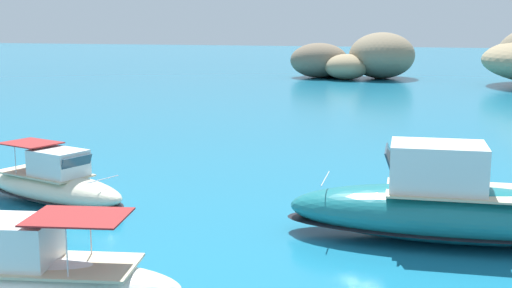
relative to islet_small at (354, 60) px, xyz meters
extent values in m
ellipsoid|color=#9E8966|center=(-3.04, 1.55, -0.80)|extent=(9.39, 8.32, 2.83)
ellipsoid|color=#84755B|center=(3.43, 0.09, 0.59)|extent=(8.88, 11.81, 5.61)
ellipsoid|color=#756651|center=(-4.16, -1.16, -0.07)|extent=(9.42, 9.43, 4.28)
ellipsoid|color=#9E8966|center=(-0.26, -3.16, -0.68)|extent=(6.78, 7.71, 3.05)
ellipsoid|color=#756651|center=(-3.49, 3.80, -1.02)|extent=(6.68, 6.88, 2.38)
ellipsoid|color=white|center=(6.19, -71.56, -1.61)|extent=(7.42, 3.73, 1.21)
cube|color=#C6B793|center=(6.71, -71.44, -1.09)|extent=(4.23, 2.67, 0.06)
cube|color=silver|center=(5.84, -71.64, -0.56)|extent=(2.28, 1.92, 1.00)
cube|color=maroon|center=(7.40, -71.27, 0.05)|extent=(2.46, 2.12, 0.04)
cylinder|color=silver|center=(7.57, -72.00, -0.52)|extent=(0.03, 0.03, 1.14)
cylinder|color=silver|center=(7.23, -70.54, -0.52)|extent=(0.03, 0.03, 1.14)
ellipsoid|color=beige|center=(1.00, -63.31, -1.64)|extent=(6.99, 3.67, 1.14)
ellipsoid|color=black|center=(1.00, -63.31, -1.90)|extent=(7.13, 3.74, 0.14)
cube|color=#C6B793|center=(0.51, -63.18, -1.16)|extent=(4.00, 2.60, 0.06)
cube|color=silver|center=(1.32, -63.40, -0.66)|extent=(2.17, 1.84, 0.94)
cube|color=#2D4756|center=(2.24, -63.65, -0.56)|extent=(0.55, 1.32, 0.50)
cylinder|color=silver|center=(3.52, -63.99, -0.98)|extent=(0.40, 1.37, 0.04)
cube|color=maroon|center=(-0.14, -63.01, -0.09)|extent=(2.34, 2.03, 0.04)
cylinder|color=silver|center=(0.05, -62.33, -0.62)|extent=(0.03, 0.03, 1.07)
cylinder|color=silver|center=(-0.32, -63.69, -0.62)|extent=(0.03, 0.03, 1.07)
ellipsoid|color=#19727A|center=(15.04, -63.13, -1.37)|extent=(10.16, 4.03, 1.68)
ellipsoid|color=black|center=(15.04, -63.13, -1.75)|extent=(10.36, 4.11, 0.20)
cube|color=#C6B793|center=(15.78, -63.05, -0.65)|extent=(5.69, 3.10, 0.06)
cube|color=silver|center=(14.55, -63.18, 0.07)|extent=(2.98, 2.37, 1.39)
cube|color=#2D4756|center=(13.15, -63.33, 0.21)|extent=(0.52, 1.95, 0.73)
cylinder|color=silver|center=(11.21, -63.55, -0.47)|extent=(0.26, 2.07, 0.04)
camera|label=1|loc=(15.80, -83.61, 4.23)|focal=47.28mm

